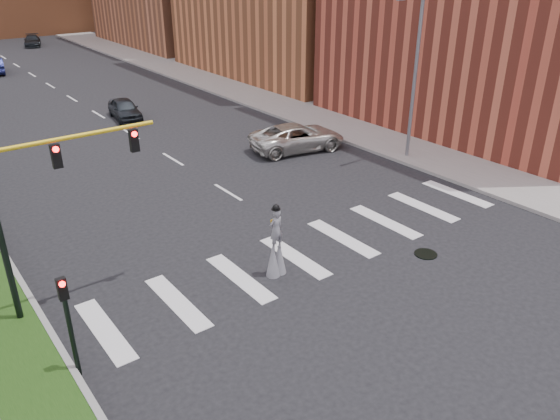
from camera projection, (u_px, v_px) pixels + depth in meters
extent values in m
plane|color=black|center=(336.00, 257.00, 21.51)|extent=(160.00, 160.00, 0.00)
cube|color=gray|center=(247.00, 92.00, 46.30)|extent=(5.00, 90.00, 0.18)
cylinder|color=black|center=(426.00, 254.00, 21.69)|extent=(0.90, 0.90, 0.04)
cylinder|color=slate|center=(415.00, 81.00, 29.88)|extent=(0.20, 0.20, 9.00)
cylinder|color=black|center=(1.00, 239.00, 16.37)|extent=(0.20, 0.20, 6.20)
cylinder|color=gold|center=(73.00, 137.00, 16.62)|extent=(5.20, 0.14, 0.14)
cube|color=black|center=(56.00, 156.00, 16.51)|extent=(0.28, 0.18, 0.75)
cylinder|color=#FF0C0C|center=(56.00, 149.00, 16.33)|extent=(0.18, 0.06, 0.18)
cube|color=black|center=(134.00, 141.00, 17.87)|extent=(0.28, 0.18, 0.75)
cylinder|color=#FF0C0C|center=(134.00, 134.00, 17.69)|extent=(0.18, 0.06, 0.18)
cylinder|color=black|center=(71.00, 332.00, 14.91)|extent=(0.14, 0.14, 3.00)
cube|color=black|center=(62.00, 289.00, 14.31)|extent=(0.25, 0.16, 0.65)
cylinder|color=#FF0C0C|center=(62.00, 284.00, 14.15)|extent=(0.16, 0.05, 0.16)
cylinder|color=#372416|center=(279.00, 260.00, 20.27)|extent=(0.07, 0.07, 1.06)
cylinder|color=#372416|center=(273.00, 263.00, 20.07)|extent=(0.07, 0.07, 1.06)
cone|color=slate|center=(279.00, 257.00, 20.21)|extent=(0.52, 0.52, 1.33)
cone|color=slate|center=(273.00, 260.00, 20.02)|extent=(0.52, 0.52, 1.33)
imported|color=slate|center=(276.00, 230.00, 19.60)|extent=(0.62, 0.44, 1.60)
sphere|color=black|center=(276.00, 208.00, 19.23)|extent=(0.26, 0.26, 0.26)
cylinder|color=black|center=(276.00, 209.00, 19.25)|extent=(0.34, 0.34, 0.02)
cube|color=yellow|center=(273.00, 217.00, 19.50)|extent=(0.22, 0.05, 0.10)
imported|color=beige|center=(297.00, 137.00, 32.77)|extent=(6.19, 3.78, 1.60)
imported|color=black|center=(125.00, 109.00, 38.93)|extent=(2.25, 4.41, 1.44)
imported|color=black|center=(32.00, 41.00, 68.95)|extent=(3.05, 4.93, 1.33)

